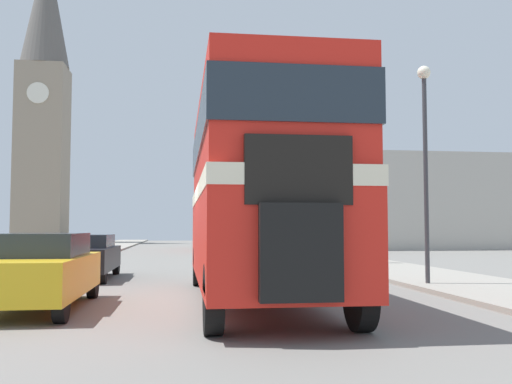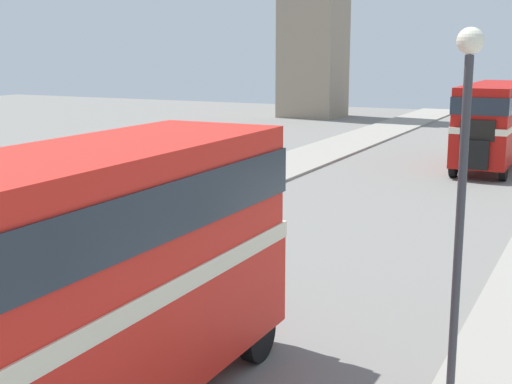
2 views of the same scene
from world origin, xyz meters
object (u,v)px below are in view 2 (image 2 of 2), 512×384
(double_decker_bus, at_px, (73,275))
(car_parked_mid, at_px, (96,251))
(street_lamp, at_px, (462,179))
(bus_distant, at_px, (494,118))

(double_decker_bus, xyz_separation_m, car_parked_mid, (-4.61, 6.13, -1.83))
(car_parked_mid, bearing_deg, double_decker_bus, -53.03)
(double_decker_bus, height_order, car_parked_mid, double_decker_bus)
(double_decker_bus, bearing_deg, street_lamp, 24.94)
(double_decker_bus, distance_m, street_lamp, 5.58)
(double_decker_bus, height_order, bus_distant, double_decker_bus)
(bus_distant, bearing_deg, double_decker_bus, -93.31)
(double_decker_bus, height_order, street_lamp, street_lamp)
(street_lamp, bearing_deg, bus_distant, 97.05)
(bus_distant, distance_m, street_lamp, 26.52)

